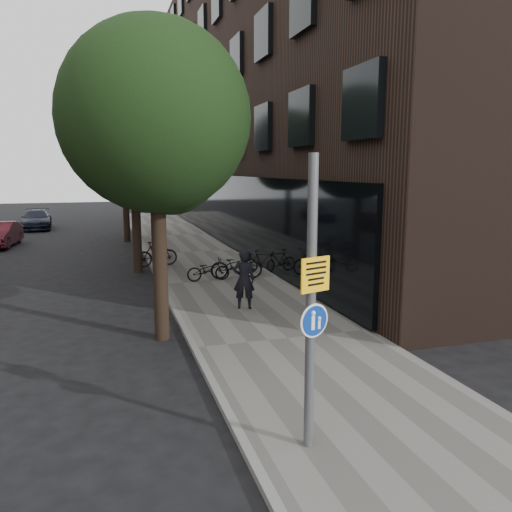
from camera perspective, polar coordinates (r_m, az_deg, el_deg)
name	(u,v)px	position (r m, az deg, el deg)	size (l,w,h in m)	color
ground	(340,406)	(9.32, 9.63, -16.54)	(120.00, 120.00, 0.00)	black
sidewalk	(224,282)	(18.35, -3.73, -2.93)	(4.50, 60.00, 0.12)	#64625C
curb_edge	(162,286)	(17.98, -10.74, -3.34)	(0.15, 60.00, 0.13)	slate
building_right_dark_brick	(308,88)	(32.27, 5.98, 18.52)	(12.00, 40.00, 18.00)	black
street_tree_near	(158,126)	(12.17, -11.16, 14.34)	(4.40, 4.40, 7.50)	black
street_tree_mid	(135,144)	(20.63, -13.69, 12.36)	(5.00, 5.00, 7.80)	black
street_tree_far	(125,151)	(29.61, -14.78, 11.48)	(5.00, 5.00, 7.80)	black
signpost	(311,305)	(7.05, 6.28, -5.58)	(0.47, 0.17, 4.22)	#595B5E
pedestrian	(244,279)	(14.43, -1.39, -2.69)	(0.63, 0.41, 1.72)	black
parked_bike_facade_near	(236,265)	(18.47, -2.25, -1.05)	(0.67, 1.92, 1.01)	black
parked_bike_facade_far	(262,261)	(19.46, 0.72, -0.63)	(0.43, 1.51, 0.90)	black
parked_bike_curb_near	(208,270)	(18.18, -5.48, -1.57)	(0.54, 1.56, 0.82)	black
parked_bike_curb_far	(157,254)	(21.18, -11.27, 0.24)	(0.50, 1.75, 1.05)	black
parked_car_mid	(0,235)	(30.13, -27.18, 2.19)	(1.40, 4.02, 1.32)	#501721
parked_car_far	(37,219)	(38.10, -23.78, 3.84)	(1.87, 4.61, 1.34)	black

